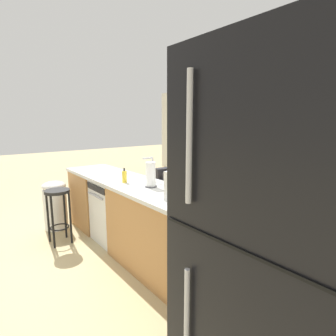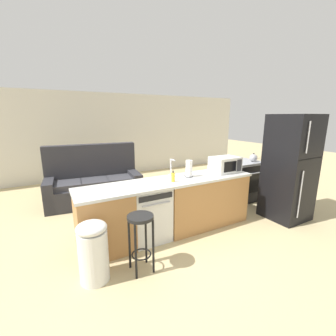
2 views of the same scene
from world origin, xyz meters
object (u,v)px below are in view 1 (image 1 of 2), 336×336
paper_towel_roll (151,175)px  bar_stool (58,205)px  trash_bin (55,204)px  dishwasher (117,210)px  microwave (197,189)px  refrigerator (277,270)px  soap_bottle (124,177)px  couch (203,184)px

paper_towel_roll → bar_stool: (-1.16, -0.70, -0.50)m
bar_stool → trash_bin: bearing=169.2°
dishwasher → trash_bin: dishwasher is taller
microwave → trash_bin: bearing=-167.2°
refrigerator → bar_stool: bearing=-177.8°
microwave → refrigerator: bearing=-27.2°
soap_bottle → trash_bin: 1.53m
dishwasher → paper_towel_roll: (0.77, 0.03, 0.62)m
paper_towel_roll → bar_stool: paper_towel_roll is taller
refrigerator → soap_bottle: bearing=168.3°
refrigerator → soap_bottle: (-2.21, 0.46, 0.01)m
couch → refrigerator: bearing=-41.6°
soap_bottle → bar_stool: bearing=-143.6°
dishwasher → refrigerator: refrigerator is taller
paper_towel_roll → dishwasher: bearing=-177.5°
bar_stool → couch: (-0.02, 2.80, -0.14)m
dishwasher → microwave: (1.53, -0.00, 0.62)m
dishwasher → bar_stool: (-0.39, -0.67, 0.11)m
bar_stool → couch: bearing=90.5°
soap_bottle → bar_stool: soap_bottle is taller
dishwasher → soap_bottle: soap_bottle is taller
refrigerator → paper_towel_roll: refrigerator is taller
dishwasher → microwave: 1.65m
microwave → couch: (-1.94, 2.13, -0.65)m
refrigerator → bar_stool: size_ratio=2.61×
refrigerator → trash_bin: 3.59m
bar_stool → couch: couch is taller
refrigerator → paper_towel_roll: 1.92m
trash_bin → couch: size_ratio=0.36×
microwave → paper_towel_roll: 0.76m
microwave → couch: couch is taller
soap_bottle → bar_stool: size_ratio=0.24×
dishwasher → paper_towel_roll: size_ratio=2.98×
refrigerator → trash_bin: (-3.54, -0.01, -0.59)m
soap_bottle → couch: couch is taller
dishwasher → microwave: size_ratio=1.68×
paper_towel_roll → bar_stool: 1.44m
soap_bottle → dishwasher: bearing=167.0°
microwave → paper_towel_roll: bearing=177.4°
bar_stool → refrigerator: bearing=2.2°
refrigerator → trash_bin: refrigerator is taller
dishwasher → couch: (-0.41, 2.13, -0.03)m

